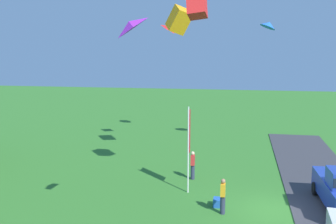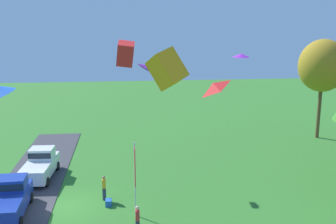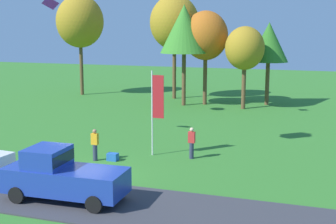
# 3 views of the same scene
# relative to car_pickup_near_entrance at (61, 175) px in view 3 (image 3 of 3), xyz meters

# --- Properties ---
(ground_plane) EXTENTS (120.00, 120.00, 0.00)m
(ground_plane) POSITION_rel_car_pickup_near_entrance_xyz_m (-0.64, 3.10, -1.11)
(ground_plane) COLOR #337528
(pavement_strip) EXTENTS (36.00, 4.40, 0.06)m
(pavement_strip) POSITION_rel_car_pickup_near_entrance_xyz_m (-0.64, 0.23, -1.08)
(pavement_strip) COLOR #38383D
(pavement_strip) RESTS_ON ground
(car_pickup_near_entrance) EXTENTS (5.06, 2.17, 2.14)m
(car_pickup_near_entrance) POSITION_rel_car_pickup_near_entrance_xyz_m (0.00, 0.00, 0.00)
(car_pickup_near_entrance) COLOR #1E389E
(car_pickup_near_entrance) RESTS_ON ground
(person_watching_sky) EXTENTS (0.36, 0.24, 1.71)m
(person_watching_sky) POSITION_rel_car_pickup_near_entrance_xyz_m (-1.42, 5.65, -0.23)
(person_watching_sky) COLOR #2D334C
(person_watching_sky) RESTS_ON ground
(person_beside_suv) EXTENTS (0.36, 0.24, 1.71)m
(person_beside_suv) POSITION_rel_car_pickup_near_entrance_xyz_m (3.33, 7.68, -0.23)
(person_beside_suv) COLOR #2D334C
(person_beside_suv) RESTS_ON ground
(tree_right_of_center) EXTENTS (4.84, 4.84, 10.21)m
(tree_right_of_center) POSITION_rel_car_pickup_near_entrance_xyz_m (-14.18, 27.25, 6.42)
(tree_right_of_center) COLOR brown
(tree_right_of_center) RESTS_ON ground
(tree_lone_near) EXTENTS (4.75, 4.75, 10.04)m
(tree_lone_near) POSITION_rel_car_pickup_near_entrance_xyz_m (-4.21, 27.82, 6.29)
(tree_lone_near) COLOR brown
(tree_lone_near) RESTS_ON ground
(tree_far_right) EXTENTS (4.24, 4.24, 8.96)m
(tree_far_right) POSITION_rel_car_pickup_near_entrance_xyz_m (-2.14, 24.22, 5.69)
(tree_far_right) COLOR brown
(tree_far_right) RESTS_ON ground
(tree_far_left) EXTENTS (4.00, 4.00, 8.44)m
(tree_far_left) POSITION_rel_car_pickup_near_entrance_xyz_m (-0.45, 25.32, 5.10)
(tree_far_left) COLOR brown
(tree_far_left) RESTS_ON ground
(tree_center_back) EXTENTS (3.35, 3.35, 7.07)m
(tree_center_back) POSITION_rel_car_pickup_near_entrance_xyz_m (3.29, 24.12, 4.09)
(tree_center_back) COLOR brown
(tree_center_back) RESTS_ON ground
(tree_left_of_center) EXTENTS (3.52, 3.52, 7.43)m
(tree_left_of_center) POSITION_rel_car_pickup_near_entrance_xyz_m (4.95, 26.93, 4.52)
(tree_left_of_center) COLOR brown
(tree_left_of_center) RESTS_ON ground
(flag_banner) EXTENTS (0.71, 0.08, 4.70)m
(flag_banner) POSITION_rel_car_pickup_near_entrance_xyz_m (1.31, 7.65, 1.87)
(flag_banner) COLOR silver
(flag_banner) RESTS_ON ground
(cooler_box) EXTENTS (0.56, 0.40, 0.40)m
(cooler_box) POSITION_rel_car_pickup_near_entrance_xyz_m (-0.54, 5.95, -0.91)
(cooler_box) COLOR blue
(cooler_box) RESTS_ON ground
(kite_diamond_low_drifter) EXTENTS (0.99, 1.10, 0.74)m
(kite_diamond_low_drifter) POSITION_rel_car_pickup_near_entrance_xyz_m (-5.74, 8.83, 7.37)
(kite_diamond_low_drifter) COLOR purple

